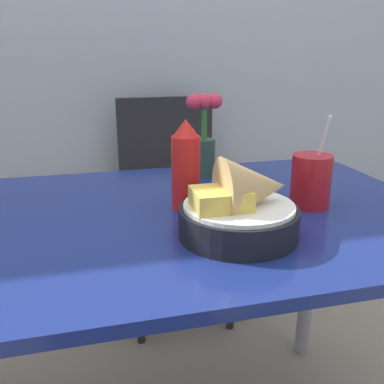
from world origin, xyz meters
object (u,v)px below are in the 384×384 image
chair_far_window (170,188)px  ketchup_bottle (186,166)px  food_basket (243,208)px  flower_vase (204,138)px  drink_cup (311,182)px

chair_far_window → ketchup_bottle: 0.84m
food_basket → flower_vase: 0.42m
chair_far_window → drink_cup: drink_cup is taller
chair_far_window → food_basket: bearing=-93.2°
food_basket → drink_cup: 0.24m
ketchup_bottle → drink_cup: drink_cup is taller
chair_far_window → drink_cup: bearing=-79.3°
ketchup_bottle → drink_cup: (0.28, -0.06, -0.04)m
food_basket → flower_vase: flower_vase is taller
drink_cup → ketchup_bottle: bearing=168.4°
food_basket → flower_vase: (0.04, 0.42, 0.05)m
drink_cup → flower_vase: 0.34m
flower_vase → food_basket: bearing=-95.8°
ketchup_bottle → flower_vase: bearing=65.3°
flower_vase → ketchup_bottle: bearing=-114.7°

